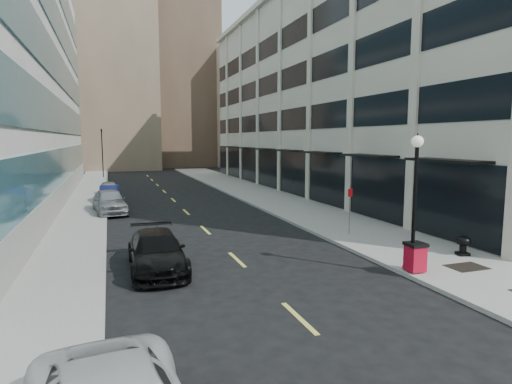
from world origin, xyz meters
TOP-DOWN VIEW (x-y plane):
  - ground at (0.00, 0.00)m, footprint 160.00×160.00m
  - sidewalk_right at (7.50, 20.00)m, footprint 5.00×80.00m
  - sidewalk_left at (-6.50, 20.00)m, footprint 3.00×80.00m
  - building_right at (16.94, 26.99)m, footprint 15.30×46.50m
  - skyline_tan_near at (-4.00, 68.00)m, footprint 14.00×18.00m
  - skyline_brown at (8.00, 72.00)m, footprint 12.00×16.00m
  - skyline_tan_far at (-14.00, 78.00)m, footprint 12.00×14.00m
  - skyline_stone at (18.00, 66.00)m, footprint 10.00×14.00m
  - grate_far at (7.60, 3.80)m, footprint 1.40×1.00m
  - road_centerline at (0.00, 17.00)m, footprint 0.15×68.20m
  - traffic_signal at (-5.50, 48.00)m, footprint 0.66×0.66m
  - car_black_pickup at (-3.20, 7.61)m, footprint 2.04×4.89m
  - car_silver_sedan at (-4.80, 21.00)m, footprint 2.45×4.94m
  - car_blue_sedan at (-4.80, 25.77)m, footprint 1.43×4.09m
  - car_grey_sedan at (-4.80, 30.04)m, footprint 1.90×3.90m
  - trash_bin at (5.40, 3.96)m, footprint 0.66×0.74m
  - lamppost at (5.30, 4.00)m, footprint 0.41×0.41m
  - sign_post at (6.40, 10.02)m, footprint 0.28×0.10m
  - urn_planter at (8.73, 5.14)m, footprint 0.58×0.58m

SIDE VIEW (x-z plane):
  - ground at x=0.00m, z-range 0.00..0.00m
  - road_centerline at x=0.00m, z-range 0.00..0.01m
  - sidewalk_right at x=7.50m, z-range 0.00..0.15m
  - sidewalk_left at x=-6.50m, z-range 0.00..0.15m
  - grate_far at x=7.60m, z-range 0.15..0.16m
  - urn_planter at x=8.73m, z-range 0.24..1.03m
  - car_grey_sedan at x=-4.80m, z-range 0.00..1.28m
  - car_blue_sedan at x=-4.80m, z-range 0.00..1.35m
  - car_black_pickup at x=-3.20m, z-range 0.00..1.41m
  - trash_bin at x=5.40m, z-range 0.19..1.25m
  - car_silver_sedan at x=-4.80m, z-range 0.00..1.62m
  - sign_post at x=6.40m, z-range 0.50..2.94m
  - lamppost at x=5.30m, z-range 0.58..5.50m
  - traffic_signal at x=-5.50m, z-range 2.23..9.21m
  - building_right at x=16.94m, z-range -0.13..18.12m
  - skyline_stone at x=18.00m, z-range 0.00..20.00m
  - skyline_tan_far at x=-14.00m, z-range 0.00..22.00m
  - skyline_tan_near at x=-4.00m, z-range 0.00..28.00m
  - skyline_brown at x=8.00m, z-range 0.00..34.00m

